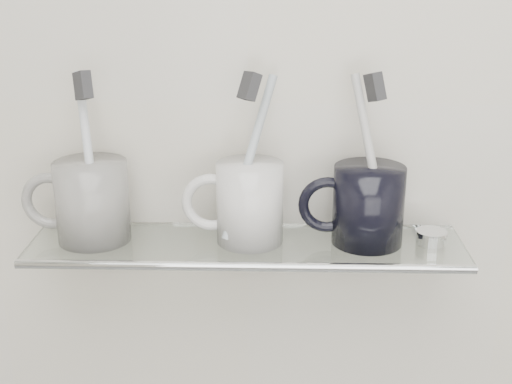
{
  "coord_description": "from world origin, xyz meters",
  "views": [
    {
      "loc": [
        0.03,
        0.28,
        1.43
      ],
      "look_at": [
        0.01,
        1.04,
        1.16
      ],
      "focal_mm": 50.0,
      "sensor_mm": 36.0,
      "label": 1
    }
  ],
  "objects_px": {
    "shelf_glass": "(246,246)",
    "mug_right": "(368,205)",
    "mug_center": "(250,203)",
    "mug_left": "(92,201)"
  },
  "relations": [
    {
      "from": "shelf_glass",
      "to": "mug_left",
      "type": "relative_size",
      "value": 5.32
    },
    {
      "from": "shelf_glass",
      "to": "mug_right",
      "type": "relative_size",
      "value": 5.49
    },
    {
      "from": "shelf_glass",
      "to": "mug_left",
      "type": "xyz_separation_m",
      "value": [
        -0.18,
        0.0,
        0.05
      ]
    },
    {
      "from": "shelf_glass",
      "to": "mug_right",
      "type": "height_order",
      "value": "mug_right"
    },
    {
      "from": "mug_left",
      "to": "mug_right",
      "type": "bearing_deg",
      "value": 17.39
    },
    {
      "from": "shelf_glass",
      "to": "mug_center",
      "type": "distance_m",
      "value": 0.05
    },
    {
      "from": "mug_center",
      "to": "mug_right",
      "type": "height_order",
      "value": "mug_center"
    },
    {
      "from": "shelf_glass",
      "to": "mug_left",
      "type": "height_order",
      "value": "mug_left"
    },
    {
      "from": "mug_center",
      "to": "shelf_glass",
      "type": "bearing_deg",
      "value": -139.31
    },
    {
      "from": "shelf_glass",
      "to": "mug_center",
      "type": "height_order",
      "value": "mug_center"
    }
  ]
}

